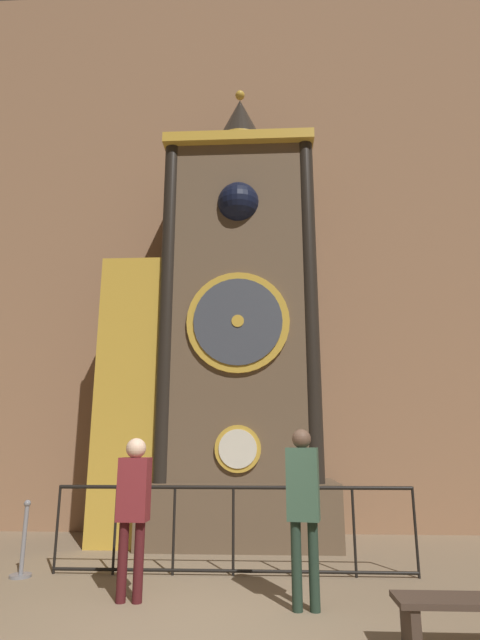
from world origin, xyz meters
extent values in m
cube|color=#936B4C|center=(0.00, 5.73, 6.44)|extent=(24.00, 0.30, 12.88)
cube|color=brown|center=(0.24, 4.47, 0.52)|extent=(3.34, 1.61, 1.04)
cube|color=brown|center=(0.24, 4.47, 4.25)|extent=(2.67, 1.40, 6.42)
cube|color=gold|center=(0.24, 4.37, 7.36)|extent=(2.89, 1.54, 0.20)
cylinder|color=gold|center=(0.24, 3.74, 1.59)|extent=(0.76, 0.05, 0.76)
cylinder|color=silver|center=(0.24, 3.71, 1.59)|extent=(0.63, 0.03, 0.63)
cylinder|color=gold|center=(0.24, 3.74, 3.74)|extent=(1.80, 0.07, 1.80)
cylinder|color=#3D424C|center=(0.24, 3.70, 3.74)|extent=(1.55, 0.04, 1.55)
cylinder|color=gold|center=(0.24, 3.68, 3.74)|extent=(0.22, 0.03, 0.22)
cube|color=#3A2D21|center=(0.24, 4.26, 6.05)|extent=(0.98, 0.42, 0.98)
sphere|color=black|center=(0.24, 3.84, 6.05)|extent=(0.78, 0.78, 0.78)
cylinder|color=black|center=(-1.04, 3.86, 4.25)|extent=(0.28, 0.28, 6.42)
cylinder|color=black|center=(1.52, 3.86, 4.25)|extent=(0.28, 0.28, 6.42)
cylinder|color=gold|center=(0.24, 4.47, 7.61)|extent=(0.99, 0.99, 0.30)
cone|color=black|center=(0.24, 4.47, 8.27)|extent=(0.94, 0.94, 1.02)
sphere|color=gold|center=(0.24, 4.47, 8.91)|extent=(0.20, 0.20, 0.20)
cube|color=brown|center=(-1.70, 4.52, 2.51)|extent=(1.12, 1.19, 5.02)
cube|color=gold|center=(-1.70, 3.91, 2.51)|extent=(1.17, 0.06, 5.02)
cylinder|color=black|center=(-2.13, 2.39, 0.56)|extent=(0.04, 0.04, 1.12)
cylinder|color=black|center=(-1.34, 2.39, 0.56)|extent=(0.04, 0.04, 1.12)
cylinder|color=black|center=(-0.54, 2.39, 0.56)|extent=(0.04, 0.04, 1.12)
cylinder|color=black|center=(0.25, 2.39, 0.56)|extent=(0.04, 0.04, 1.12)
cylinder|color=black|center=(1.05, 2.39, 0.56)|extent=(0.04, 0.04, 1.12)
cylinder|color=black|center=(1.85, 2.39, 0.56)|extent=(0.04, 0.04, 1.12)
cylinder|color=black|center=(2.64, 2.39, 0.56)|extent=(0.04, 0.04, 1.12)
cylinder|color=black|center=(0.25, 2.39, 1.10)|extent=(4.78, 0.05, 0.05)
cylinder|color=black|center=(0.25, 2.39, 0.06)|extent=(4.78, 0.04, 0.04)
cylinder|color=#461518|center=(-0.89, 1.21, 0.41)|extent=(0.11, 0.11, 0.83)
cylinder|color=#461518|center=(-0.71, 1.21, 0.41)|extent=(0.11, 0.11, 0.83)
cube|color=maroon|center=(-0.80, 1.21, 1.17)|extent=(0.35, 0.24, 0.69)
sphere|color=beige|center=(-0.80, 1.21, 1.62)|extent=(0.23, 0.23, 0.23)
cylinder|color=#213427|center=(1.00, 1.01, 0.44)|extent=(0.11, 0.11, 0.87)
cylinder|color=#213427|center=(1.18, 1.01, 0.44)|extent=(0.11, 0.11, 0.87)
cube|color=#385642|center=(1.09, 1.01, 1.25)|extent=(0.37, 0.28, 0.76)
sphere|color=brown|center=(1.09, 1.01, 1.73)|extent=(0.21, 0.21, 0.21)
cylinder|color=gray|center=(-2.48, 2.20, 0.02)|extent=(0.28, 0.28, 0.04)
cylinder|color=gray|center=(-2.48, 2.20, 0.43)|extent=(0.06, 0.06, 0.86)
sphere|color=gray|center=(-2.48, 2.20, 0.90)|extent=(0.09, 0.09, 0.09)
cube|color=#423328|center=(2.32, -0.06, 0.41)|extent=(1.14, 0.40, 0.05)
cube|color=#423328|center=(1.87, -0.06, 0.20)|extent=(0.08, 0.36, 0.39)
camera|label=1|loc=(0.69, -4.69, 1.67)|focal=28.00mm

